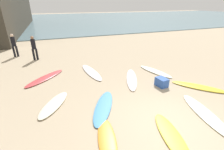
% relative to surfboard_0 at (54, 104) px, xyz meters
% --- Properties ---
extents(ground_plane, '(120.00, 120.00, 0.00)m').
position_rel_surfboard_0_xyz_m(ground_plane, '(3.47, -2.38, -0.04)').
color(ground_plane, tan).
extents(ocean_water, '(120.00, 40.00, 0.08)m').
position_rel_surfboard_0_xyz_m(ocean_water, '(3.47, 32.79, -0.00)').
color(ocean_water, slate).
rests_on(ocean_water, ground_plane).
extents(surfboard_0, '(1.50, 1.93, 0.09)m').
position_rel_surfboard_0_xyz_m(surfboard_0, '(0.00, 0.00, 0.00)').
color(surfboard_0, '#ECE8C8').
rests_on(surfboard_0, ground_plane).
extents(surfboard_1, '(2.02, 2.14, 0.08)m').
position_rel_surfboard_0_xyz_m(surfboard_1, '(6.42, -0.82, -0.00)').
color(surfboard_1, yellow).
rests_on(surfboard_1, ground_plane).
extents(surfboard_2, '(1.59, 2.32, 0.08)m').
position_rel_surfboard_0_xyz_m(surfboard_2, '(1.75, -0.82, -0.01)').
color(surfboard_2, '#4B96D9').
rests_on(surfboard_2, ground_plane).
extents(surfboard_3, '(0.90, 1.99, 0.06)m').
position_rel_surfboard_0_xyz_m(surfboard_3, '(1.37, -2.40, -0.01)').
color(surfboard_3, orange).
rests_on(surfboard_3, ground_plane).
extents(surfboard_4, '(1.09, 2.65, 0.06)m').
position_rel_surfboard_0_xyz_m(surfboard_4, '(5.04, -2.44, -0.01)').
color(surfboard_4, white).
rests_on(surfboard_4, ground_plane).
extents(surfboard_5, '(1.16, 2.27, 0.08)m').
position_rel_surfboard_0_xyz_m(surfboard_5, '(5.56, 1.47, -0.00)').
color(surfboard_5, white).
rests_on(surfboard_5, ground_plane).
extents(surfboard_6, '(2.15, 2.10, 0.09)m').
position_rel_surfboard_0_xyz_m(surfboard_6, '(-0.33, 2.68, -0.00)').
color(surfboard_6, '#D7494D').
rests_on(surfboard_6, ground_plane).
extents(surfboard_7, '(0.92, 2.63, 0.07)m').
position_rel_surfboard_0_xyz_m(surfboard_7, '(2.12, 2.63, -0.01)').
color(surfboard_7, white).
rests_on(surfboard_7, ground_plane).
extents(surfboard_8, '(1.51, 2.56, 0.08)m').
position_rel_surfboard_0_xyz_m(surfboard_8, '(3.85, 1.04, -0.01)').
color(surfboard_8, white).
rests_on(surfboard_8, ground_plane).
extents(surfboard_9, '(1.01, 2.15, 0.07)m').
position_rel_surfboard_0_xyz_m(surfboard_9, '(3.21, -2.90, -0.01)').
color(surfboard_9, yellow).
rests_on(surfboard_9, ground_plane).
extents(beachgoer_near, '(0.34, 0.31, 1.63)m').
position_rel_surfboard_0_xyz_m(beachgoer_near, '(-0.92, 6.10, 0.86)').
color(beachgoer_near, black).
rests_on(beachgoer_near, ground_plane).
extents(beachgoer_mid, '(0.34, 0.29, 1.63)m').
position_rel_surfboard_0_xyz_m(beachgoer_mid, '(-2.30, 7.39, 0.86)').
color(beachgoer_mid, black).
rests_on(beachgoer_mid, ground_plane).
extents(beach_cooler, '(0.48, 0.61, 0.41)m').
position_rel_surfboard_0_xyz_m(beach_cooler, '(4.86, -0.08, 0.16)').
color(beach_cooler, '#2D56B2').
rests_on(beach_cooler, ground_plane).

